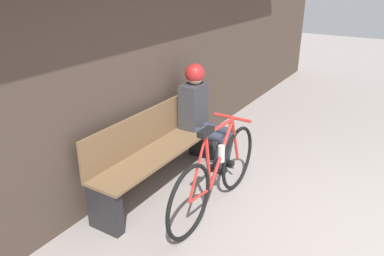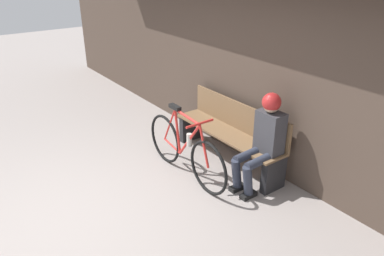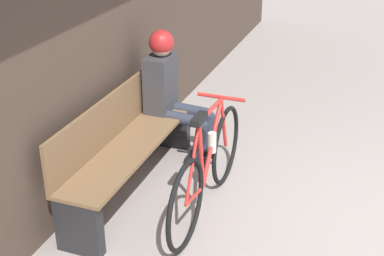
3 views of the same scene
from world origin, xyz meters
The scene contains 5 objects.
ground_plane centered at (0.00, 0.00, 0.00)m, with size 24.00×24.00×0.00m, color gray.
storefront_wall centered at (0.00, 2.54, 1.66)m, with size 12.00×0.56×3.20m.
park_bench_near centered at (0.00, 2.24, 0.42)m, with size 1.87×0.42×0.87m.
bicycle centered at (-0.04, 1.49, 0.39)m, with size 1.69×0.40×0.95m.
person_seated centered at (0.73, 2.13, 0.72)m, with size 0.34×0.62×1.25m.
Camera 2 is at (3.50, -1.00, 2.72)m, focal length 35.00 mm.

